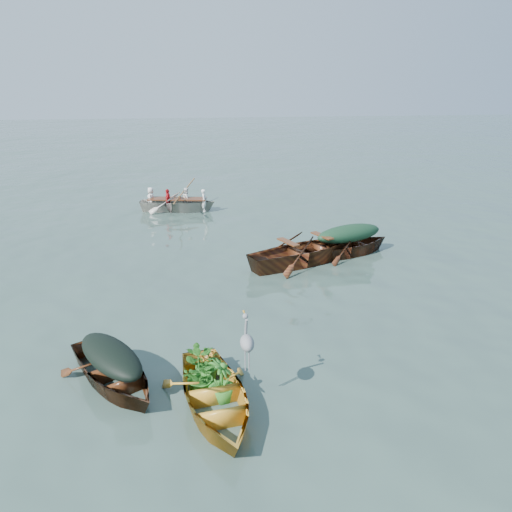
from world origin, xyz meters
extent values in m
plane|color=#3A5149|center=(0.00, 0.00, 0.00)|extent=(140.00, 140.00, 0.00)
imported|color=gold|center=(-1.87, -2.85, 0.00)|extent=(1.87, 3.49, 0.91)
imported|color=#522913|center=(-3.51, -1.84, 0.00)|extent=(2.75, 3.50, 0.81)
imported|color=#542B13|center=(2.74, 4.00, 0.00)|extent=(4.22, 2.46, 0.92)
imported|color=brown|center=(1.28, 3.51, 0.00)|extent=(5.11, 3.22, 1.17)
imported|color=beige|center=(-2.16, 10.38, 0.00)|extent=(4.38, 2.09, 1.00)
ellipsoid|color=black|center=(-3.51, -1.84, 0.60)|extent=(1.51, 1.92, 0.40)
ellipsoid|color=black|center=(2.74, 4.00, 0.72)|extent=(2.32, 1.35, 0.52)
imported|color=#296319|center=(-1.92, -2.30, 0.75)|extent=(0.81, 0.99, 0.60)
imported|color=silver|center=(-2.16, 10.38, 0.88)|extent=(3.12, 1.71, 0.76)
camera|label=1|loc=(-2.35, -9.47, 4.84)|focal=35.00mm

